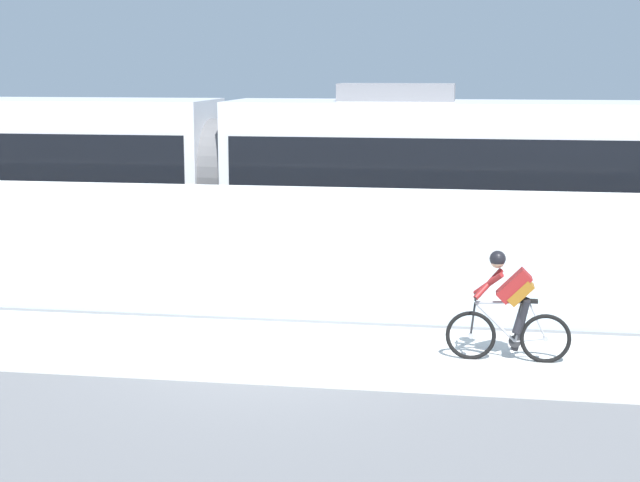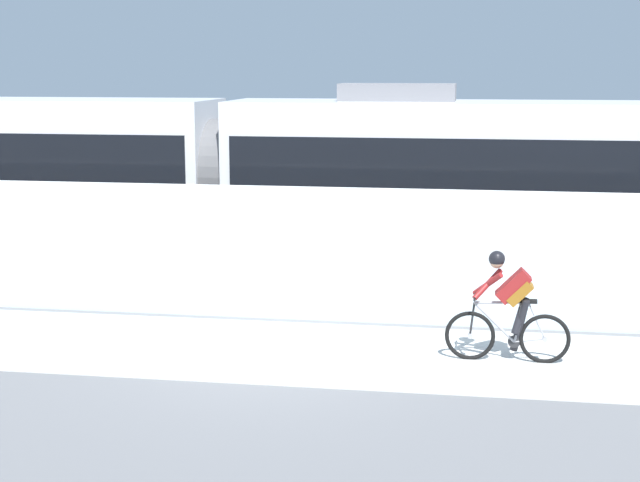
# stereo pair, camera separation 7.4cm
# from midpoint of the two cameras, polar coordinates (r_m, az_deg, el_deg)

# --- Properties ---
(ground_plane) EXTENTS (200.00, 200.00, 0.00)m
(ground_plane) POSITION_cam_midpoint_polar(r_m,az_deg,el_deg) (14.69, -2.61, -6.38)
(ground_plane) COLOR slate
(bike_path_deck) EXTENTS (32.00, 3.20, 0.01)m
(bike_path_deck) POSITION_cam_midpoint_polar(r_m,az_deg,el_deg) (14.69, -2.61, -6.36)
(bike_path_deck) COLOR beige
(bike_path_deck) RESTS_ON ground
(glass_parapet) EXTENTS (32.00, 0.05, 1.10)m
(glass_parapet) POSITION_cam_midpoint_polar(r_m,az_deg,el_deg) (16.31, -1.31, -2.70)
(glass_parapet) COLOR silver
(glass_parapet) RESTS_ON ground
(concrete_barrier_wall) EXTENTS (32.00, 0.36, 1.99)m
(concrete_barrier_wall) POSITION_cam_midpoint_polar(r_m,az_deg,el_deg) (17.95, -0.27, -0.05)
(concrete_barrier_wall) COLOR silver
(concrete_barrier_wall) RESTS_ON ground
(tram_rail_near) EXTENTS (32.00, 0.08, 0.01)m
(tram_rail_near) POSITION_cam_midpoint_polar(r_m,az_deg,el_deg) (20.55, 0.86, -1.56)
(tram_rail_near) COLOR #595654
(tram_rail_near) RESTS_ON ground
(tram_rail_far) EXTENTS (32.00, 0.08, 0.01)m
(tram_rail_far) POSITION_cam_midpoint_polar(r_m,az_deg,el_deg) (21.94, 1.40, -0.81)
(tram_rail_far) COLOR #595654
(tram_rail_far) RESTS_ON ground
(tram) EXTENTS (22.56, 2.54, 3.81)m
(tram) POSITION_cam_midpoint_polar(r_m,az_deg,el_deg) (21.48, -5.83, 4.00)
(tram) COLOR silver
(tram) RESTS_ON ground
(cyclist_on_bike) EXTENTS (1.77, 0.58, 1.61)m
(cyclist_on_bike) POSITION_cam_midpoint_polar(r_m,az_deg,el_deg) (14.20, 10.80, -3.86)
(cyclist_on_bike) COLOR black
(cyclist_on_bike) RESTS_ON ground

